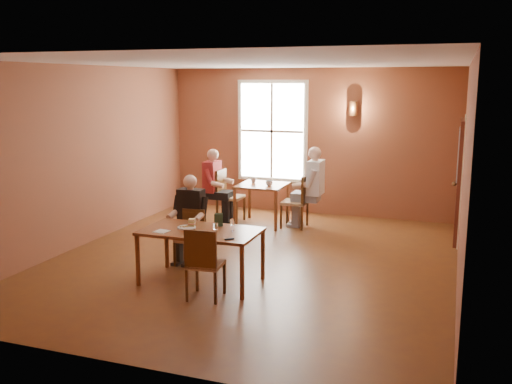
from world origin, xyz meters
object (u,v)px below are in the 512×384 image
(chair_diner_main, at_px, (189,238))
(diner_main, at_px, (188,224))
(diner_white, at_px, (296,189))
(diner_maroon, at_px, (229,187))
(chair_diner_maroon, at_px, (231,196))
(main_table, at_px, (201,256))
(second_table, at_px, (262,204))
(chair_diner_white, at_px, (295,201))
(chair_empty, at_px, (206,263))

(chair_diner_main, height_order, diner_main, diner_main)
(diner_white, relative_size, diner_maroon, 1.07)
(chair_diner_maroon, bearing_deg, chair_diner_main, 8.83)
(chair_diner_main, xyz_separation_m, diner_white, (0.91, 2.70, 0.33))
(main_table, relative_size, second_table, 1.78)
(second_table, height_order, diner_maroon, diner_maroon)
(chair_diner_main, distance_m, second_table, 2.71)
(chair_diner_main, bearing_deg, diner_white, -108.65)
(second_table, bearing_deg, chair_diner_main, -94.89)
(chair_diner_main, bearing_deg, diner_main, 90.00)
(diner_main, relative_size, second_table, 1.44)
(second_table, height_order, chair_diner_maroon, chair_diner_maroon)
(chair_diner_white, xyz_separation_m, diner_white, (0.03, 0.00, 0.24))
(chair_diner_main, distance_m, diner_maroon, 2.75)
(chair_diner_main, bearing_deg, second_table, -94.89)
(diner_white, relative_size, chair_diner_maroon, 1.44)
(diner_white, xyz_separation_m, diner_maroon, (-1.36, 0.00, -0.05))
(main_table, bearing_deg, second_table, 94.60)
(chair_diner_main, distance_m, chair_empty, 1.41)
(second_table, xyz_separation_m, chair_diner_maroon, (-0.65, 0.00, 0.12))
(diner_white, height_order, chair_diner_maroon, diner_white)
(chair_empty, distance_m, diner_white, 3.86)
(main_table, height_order, chair_empty, chair_empty)
(chair_diner_maroon, bearing_deg, main_table, 15.35)
(main_table, bearing_deg, diner_maroon, 105.83)
(diner_white, bearing_deg, chair_diner_maroon, 90.00)
(chair_diner_main, bearing_deg, chair_diner_maroon, -81.17)
(main_table, xyz_separation_m, chair_diner_main, (-0.50, 0.65, 0.04))
(main_table, distance_m, chair_diner_maroon, 3.48)
(chair_diner_white, bearing_deg, chair_diner_main, 161.92)
(main_table, height_order, diner_main, diner_main)
(chair_diner_main, xyz_separation_m, chair_diner_white, (0.88, 2.70, 0.09))
(diner_maroon, bearing_deg, second_table, 90.00)
(diner_main, xyz_separation_m, diner_maroon, (-0.45, 2.73, 0.05))
(diner_main, bearing_deg, diner_maroon, -80.65)
(chair_diner_main, height_order, chair_diner_white, chair_diner_white)
(chair_diner_maroon, xyz_separation_m, diner_maroon, (-0.03, 0.00, 0.18))
(chair_diner_white, relative_size, diner_maroon, 0.72)
(chair_diner_white, height_order, chair_diner_maroon, chair_diner_maroon)
(second_table, bearing_deg, diner_white, 0.00)
(chair_diner_main, distance_m, chair_diner_white, 2.84)
(chair_diner_main, xyz_separation_m, diner_maroon, (-0.45, 2.70, 0.28))
(main_table, relative_size, chair_diner_maroon, 1.54)
(chair_diner_maroon, relative_size, diner_maroon, 0.74)
(diner_maroon, bearing_deg, diner_white, 90.00)
(chair_empty, xyz_separation_m, diner_maroon, (-1.25, 3.85, 0.23))
(main_table, relative_size, diner_main, 1.23)
(chair_empty, relative_size, diner_white, 0.63)
(chair_diner_main, xyz_separation_m, chair_empty, (0.80, -1.15, 0.06))
(diner_main, bearing_deg, chair_diner_white, -107.89)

